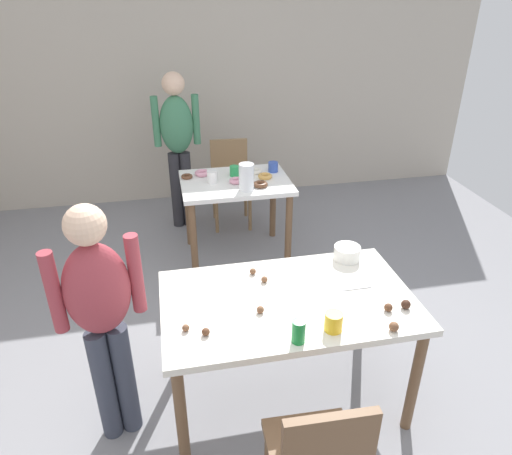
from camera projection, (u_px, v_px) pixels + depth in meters
name	position (u px, v px, depth m)	size (l,w,h in m)	color
ground_plane	(263.00, 390.00, 2.98)	(6.40, 6.40, 0.00)	gray
wall_back	(201.00, 84.00, 5.15)	(6.40, 0.10, 2.60)	#BCB2A3
dining_table_near	(288.00, 311.00, 2.63)	(1.39, 0.83, 0.75)	silver
dining_table_far	(236.00, 193.00, 4.17)	(0.95, 0.71, 0.75)	white
chair_far_table	(230.00, 177.00, 4.86)	(0.42, 0.42, 0.87)	olive
person_girl_near	(101.00, 311.00, 2.33)	(0.45, 0.27, 1.43)	#383D4C
person_adult_far	(178.00, 138.00, 4.57)	(0.45, 0.21, 1.57)	#28282D
mixing_bowl	(347.00, 253.00, 2.94)	(0.16, 0.16, 0.09)	white
soda_can	(299.00, 332.00, 2.25)	(0.07, 0.07, 0.12)	#198438
fork_near	(357.00, 288.00, 2.67)	(0.17, 0.02, 0.01)	silver
cup_near_0	(334.00, 322.00, 2.33)	(0.09, 0.09, 0.10)	yellow
cake_ball_0	(253.00, 271.00, 2.80)	(0.04, 0.04, 0.04)	brown
cake_ball_1	(406.00, 304.00, 2.50)	(0.05, 0.05, 0.05)	#3D2319
cake_ball_2	(186.00, 328.00, 2.34)	(0.04, 0.04, 0.04)	brown
cake_ball_3	(264.00, 279.00, 2.72)	(0.04, 0.04, 0.04)	brown
cake_ball_4	(394.00, 327.00, 2.34)	(0.05, 0.05, 0.05)	brown
cake_ball_5	(388.00, 308.00, 2.48)	(0.04, 0.04, 0.04)	brown
cake_ball_6	(260.00, 310.00, 2.47)	(0.04, 0.04, 0.04)	brown
cake_ball_7	(206.00, 332.00, 2.31)	(0.04, 0.04, 0.04)	brown
pitcher_far	(247.00, 177.00, 3.88)	(0.13, 0.13, 0.23)	white
cup_far_0	(212.00, 177.00, 4.04)	(0.09, 0.09, 0.11)	white
cup_far_1	(273.00, 167.00, 4.28)	(0.09, 0.09, 0.09)	#3351B2
cup_far_2	(234.00, 171.00, 4.19)	(0.08, 0.08, 0.09)	green
donut_far_0	(202.00, 173.00, 4.22)	(0.13, 0.13, 0.04)	pink
donut_far_1	(187.00, 176.00, 4.16)	(0.10, 0.10, 0.03)	brown
donut_far_2	(236.00, 181.00, 4.06)	(0.12, 0.12, 0.04)	pink
donut_far_3	(265.00, 176.00, 4.15)	(0.13, 0.13, 0.04)	gold
donut_far_4	(256.00, 171.00, 4.26)	(0.12, 0.12, 0.04)	white
donut_far_5	(260.00, 184.00, 3.99)	(0.13, 0.13, 0.04)	brown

